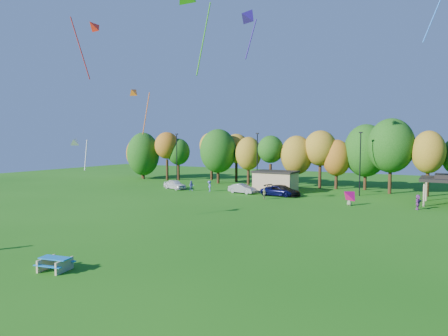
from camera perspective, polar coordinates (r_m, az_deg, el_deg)
The scene contains 19 objects.
ground at distance 24.01m, azimuth -5.23°, elevation -15.42°, with size 160.00×160.00×0.00m, color #19600F.
tree_line at distance 65.64m, azimuth 17.18°, elevation 2.07°, with size 93.57×10.55×11.15m.
lamp_posts at distance 59.68m, azimuth 18.87°, elevation 0.88°, with size 64.50×0.25×9.09m.
utility_building at distance 61.39m, azimuth 7.37°, elevation -1.91°, with size 6.30×4.30×3.25m.
picnic_table at distance 27.10m, azimuth -22.98°, elevation -12.38°, with size 2.16×1.91×0.82m.
car_a at distance 65.07m, azimuth -7.03°, elevation -2.35°, with size 1.78×4.41×1.50m, color white.
car_b at distance 59.65m, azimuth 2.62°, elevation -2.96°, with size 1.49×4.26×1.40m, color #95959A.
car_c at distance 57.34m, azimuth 7.83°, elevation -3.27°, with size 2.34×5.08×1.41m, color #0B0D43.
car_d at distance 57.49m, azimuth 8.38°, elevation -3.20°, with size 2.14×5.26×1.53m, color black.
far_person_1 at distance 50.90m, azimuth 17.49°, elevation -4.21°, with size 0.82×0.53×1.68m, color #6A7B54.
far_person_2 at distance 61.78m, azimuth -2.11°, elevation -2.60°, with size 1.07×0.61×1.65m, color #545CB9.
far_person_3 at distance 53.92m, azimuth 5.78°, elevation -3.66°, with size 0.90×0.38×1.54m, color olive.
far_person_4 at distance 62.64m, azimuth -4.67°, elevation -2.56°, with size 0.76×0.59×1.56m, color #464D9A.
far_person_5 at distance 50.89m, azimuth 25.97°, elevation -4.40°, with size 1.61×0.51×1.73m, color purple.
kite_2 at distance 22.97m, azimuth 17.27°, elevation -3.63°, with size 1.23×1.30×1.06m.
kite_5 at distance 44.83m, azimuth -12.59°, elevation 10.47°, with size 1.32×3.13×5.31m.
kite_7 at distance 39.61m, azimuth -20.41°, elevation 3.59°, with size 1.56×2.02×3.40m.
kite_11 at distance 44.84m, azimuth -18.26°, elevation 18.67°, with size 1.29×3.68×6.33m.
kite_13 at distance 37.30m, azimuth 3.64°, elevation 20.99°, with size 1.96×2.98×4.64m.
Camera 1 is at (12.92, -18.59, 8.01)m, focal length 32.00 mm.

